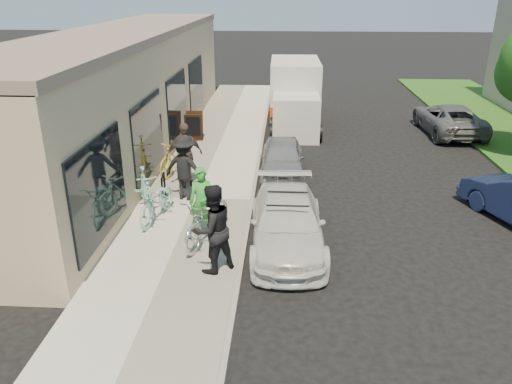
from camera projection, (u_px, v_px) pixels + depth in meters
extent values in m
plane|color=black|center=(263.00, 260.00, 11.00)|extent=(120.00, 120.00, 0.00)
cube|color=beige|center=(196.00, 201.00, 13.84)|extent=(3.00, 34.00, 0.15)
cube|color=gray|center=(252.00, 202.00, 13.76)|extent=(0.12, 34.00, 0.13)
cube|color=tan|center=(128.00, 94.00, 17.90)|extent=(3.50, 20.00, 4.00)
cube|color=#7D6B5E|center=(122.00, 33.00, 17.09)|extent=(3.60, 20.00, 0.25)
cube|color=black|center=(99.00, 189.00, 10.58)|extent=(0.06, 3.00, 2.20)
cube|color=black|center=(148.00, 137.00, 14.27)|extent=(0.06, 3.00, 2.20)
cube|color=black|center=(177.00, 106.00, 17.95)|extent=(0.06, 3.00, 2.20)
cube|color=black|center=(196.00, 85.00, 21.64)|extent=(0.06, 3.00, 2.20)
cylinder|color=black|center=(163.00, 193.00, 13.17)|extent=(0.05, 0.05, 0.77)
cylinder|color=black|center=(165.00, 186.00, 13.64)|extent=(0.05, 0.05, 0.77)
cylinder|color=black|center=(163.00, 176.00, 13.26)|extent=(0.12, 0.51, 0.05)
cube|color=black|center=(193.00, 128.00, 18.62)|extent=(0.66, 0.31, 1.06)
cube|color=black|center=(195.00, 125.00, 18.98)|extent=(0.66, 0.31, 1.06)
cube|color=black|center=(193.00, 127.00, 18.57)|extent=(0.53, 0.21, 0.76)
imported|color=silver|center=(287.00, 223.00, 11.38)|extent=(1.81, 4.12, 1.18)
cylinder|color=black|center=(288.00, 206.00, 10.74)|extent=(0.93, 0.04, 0.04)
cylinder|color=black|center=(288.00, 192.00, 11.47)|extent=(0.93, 0.04, 0.04)
imported|color=#929297|center=(282.00, 158.00, 15.69)|extent=(1.38, 3.36, 1.14)
cube|color=beige|center=(296.00, 118.00, 19.40)|extent=(1.80, 1.80, 1.69)
cube|color=black|center=(296.00, 109.00, 19.26)|extent=(1.64, 0.08, 0.80)
cube|color=beige|center=(295.00, 91.00, 21.66)|extent=(2.10, 3.76, 2.58)
cube|color=#CA3E0B|center=(294.00, 104.00, 21.88)|extent=(2.12, 3.78, 0.49)
cylinder|color=black|center=(273.00, 133.00, 19.22)|extent=(0.23, 0.71, 0.71)
cylinder|color=black|center=(319.00, 133.00, 19.14)|extent=(0.23, 0.71, 0.71)
cylinder|color=black|center=(273.00, 126.00, 20.12)|extent=(0.23, 0.71, 0.71)
cylinder|color=black|center=(317.00, 127.00, 20.04)|extent=(0.23, 0.71, 0.71)
cylinder|color=black|center=(274.00, 107.00, 23.23)|extent=(0.23, 0.71, 0.71)
cylinder|color=black|center=(312.00, 108.00, 23.16)|extent=(0.23, 0.71, 0.71)
imported|color=#535558|center=(449.00, 119.00, 20.20)|extent=(2.19, 4.42, 1.21)
imported|color=silver|center=(208.00, 218.00, 11.32)|extent=(1.34, 2.25, 1.11)
imported|color=green|center=(202.00, 202.00, 11.49)|extent=(0.63, 0.43, 1.66)
imported|color=black|center=(212.00, 229.00, 9.98)|extent=(1.16, 1.14, 1.88)
imported|color=#8DD2C3|center=(146.00, 190.00, 12.92)|extent=(1.22, 1.86, 1.09)
imported|color=#8DD2C3|center=(157.00, 201.00, 12.40)|extent=(0.98, 1.94, 0.98)
imported|color=gold|center=(176.00, 156.00, 15.43)|extent=(1.11, 1.93, 1.12)
imported|color=black|center=(185.00, 168.00, 13.46)|extent=(1.29, 0.92, 1.80)
imported|color=brown|center=(184.00, 155.00, 14.38)|extent=(1.17, 0.97, 1.87)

